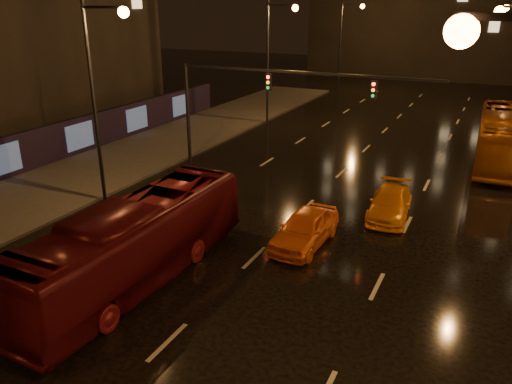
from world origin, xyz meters
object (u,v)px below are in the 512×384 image
Objects in this scene: bus_red at (136,243)px; bus_curb at (502,137)px; taxi_near at (305,228)px; taxi_far at (390,203)px.

bus_red is 24.91m from bus_curb.
taxi_near is (-7.08, -16.60, -0.89)m from bus_curb.
bus_curb reaches higher than bus_red.
bus_red reaches higher than taxi_near.
bus_curb is 2.66× the size of taxi_near.
bus_curb reaches higher than taxi_near.
bus_curb is 2.65× the size of taxi_far.
taxi_near is 5.35m from taxi_far.
bus_red is 2.47× the size of taxi_far.
taxi_near is at bearing -123.90° from taxi_far.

